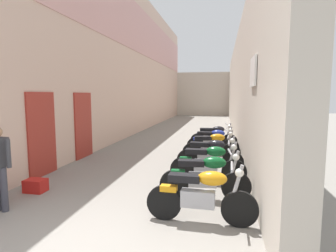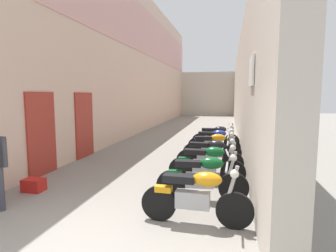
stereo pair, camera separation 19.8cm
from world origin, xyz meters
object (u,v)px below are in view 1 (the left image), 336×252
motorcycle_fifth (212,146)px  motorcycle_seventh (214,136)px  motorcycle_second (205,176)px  motorcycle_third (208,162)px  motorcycle_fourth (210,154)px  motorcycle_sixth (213,141)px  motorcycle_nearest (202,194)px  plastic_crate (36,186)px

motorcycle_fifth → motorcycle_seventh: same height
motorcycle_second → motorcycle_third: (0.00, 1.13, 0.00)m
motorcycle_fourth → motorcycle_sixth: 2.22m
motorcycle_nearest → plastic_crate: bearing=167.9°
motorcycle_fifth → motorcycle_seventh: size_ratio=0.99×
motorcycle_fifth → plastic_crate: motorcycle_fifth is taller
motorcycle_third → motorcycle_fourth: same height
motorcycle_fourth → motorcycle_sixth: bearing=90.0°
motorcycle_nearest → motorcycle_sixth: 5.36m
motorcycle_third → motorcycle_fourth: size_ratio=1.00×
motorcycle_nearest → motorcycle_fourth: (-0.00, 3.15, 0.00)m
motorcycle_second → motorcycle_third: bearing=90.0°
motorcycle_third → motorcycle_fifth: bearing=90.0°
motorcycle_second → plastic_crate: 3.73m
motorcycle_fifth → motorcycle_sixth: bearing=90.0°
motorcycle_sixth → plastic_crate: bearing=-129.0°
motorcycle_fifth → motorcycle_seventh: 2.17m
motorcycle_third → motorcycle_fifth: 2.16m
motorcycle_fifth → plastic_crate: (-3.70, -3.54, -0.36)m
motorcycle_seventh → motorcycle_third: bearing=-90.0°
motorcycle_second → motorcycle_fifth: 3.28m
motorcycle_third → motorcycle_fifth: same height
motorcycle_second → motorcycle_fifth: bearing=90.0°
motorcycle_second → motorcycle_sixth: bearing=90.0°
motorcycle_fifth → motorcycle_seventh: bearing=90.0°
motorcycle_nearest → motorcycle_third: size_ratio=1.00×
motorcycle_nearest → motorcycle_fifth: same height
motorcycle_fourth → motorcycle_seventh: bearing=90.0°
motorcycle_third → plastic_crate: size_ratio=4.21×
motorcycle_third → motorcycle_sixth: size_ratio=1.00×
motorcycle_seventh → motorcycle_fourth: bearing=-90.0°
motorcycle_second → motorcycle_seventh: bearing=90.0°
motorcycle_nearest → plastic_crate: motorcycle_nearest is taller
motorcycle_seventh → plastic_crate: (-3.70, -5.71, -0.36)m
motorcycle_fifth → motorcycle_nearest: bearing=-90.0°
motorcycle_seventh → plastic_crate: bearing=-123.0°
motorcycle_sixth → motorcycle_seventh: size_ratio=1.00×
motorcycle_nearest → motorcycle_sixth: (-0.00, 5.36, 0.00)m
plastic_crate → motorcycle_second: bearing=4.0°
motorcycle_nearest → motorcycle_second: same height
plastic_crate → motorcycle_fifth: bearing=43.7°
motorcycle_nearest → motorcycle_third: same height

